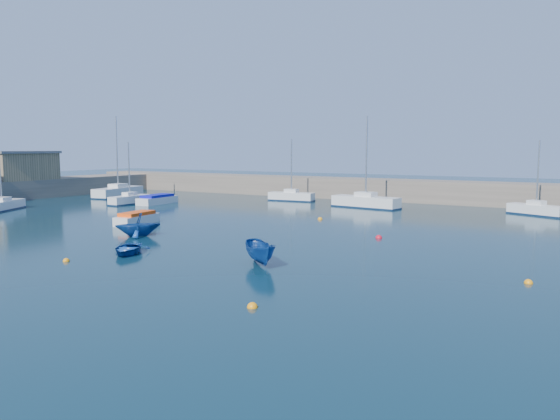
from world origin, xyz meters
The scene contains 19 objects.
ground centered at (0.00, 0.00, 0.00)m, with size 220.00×220.00×0.00m, color #0C2734.
back_wall centered at (0.00, 46.00, 1.30)m, with size 96.00×4.50×2.60m, color #6F6254.
brick_shed_a centered at (-42.00, 24.00, 4.10)m, with size 6.00×8.00×3.40m, color #8C7551.
sailboat_2 centered at (-30.93, 14.54, 0.55)m, with size 4.63×6.47×8.34m.
sailboat_3 centered at (-24.23, 25.97, 0.56)m, with size 1.53×5.37×7.16m.
sailboat_4 centered at (-32.81, 32.15, 0.69)m, with size 3.74×8.46×10.65m.
sailboat_5 centered at (-10.13, 39.03, 0.58)m, with size 5.81×2.16×7.58m.
sailboat_6 centered at (0.67, 36.42, 0.68)m, with size 7.77×3.16×9.90m.
sailboat_7 centered at (17.41, 38.43, 0.57)m, with size 5.52×3.62×7.21m.
motorboat_1 centered at (-11.17, 14.17, 0.50)m, with size 2.04×4.52×1.07m.
motorboat_2 centered at (-21.71, 27.81, 0.52)m, with size 2.16×5.44×1.10m.
dinghy_center centered at (-1.97, 4.31, 0.33)m, with size 2.26×3.16×0.65m, color navy.
dinghy_left centered at (-6.43, 9.60, 0.85)m, with size 2.78×3.22×1.70m, color navy.
dinghy_right centered at (6.73, 5.79, 0.68)m, with size 1.32×3.50×1.35m, color navy.
buoy_0 centered at (-3.36, 0.92, 0.00)m, with size 0.39×0.39×0.39m, color orange.
buoy_1 centered at (9.16, 17.78, 0.00)m, with size 0.49×0.49×0.49m, color red.
buoy_2 centered at (20.03, 8.87, 0.00)m, with size 0.42×0.42×0.42m, color orange.
buoy_3 centered at (0.87, 24.93, 0.00)m, with size 0.44×0.44×0.44m, color orange.
buoy_5 centered at (10.86, -1.23, 0.00)m, with size 0.45×0.45×0.45m, color orange.
Camera 1 is at (22.84, -19.20, 6.44)m, focal length 35.00 mm.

